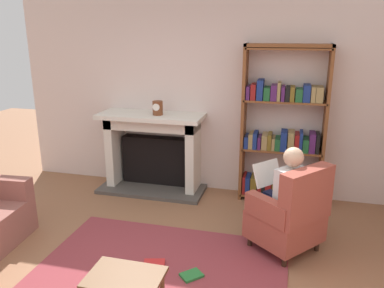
{
  "coord_description": "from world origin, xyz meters",
  "views": [
    {
      "loc": [
        1.11,
        -2.71,
        2.24
      ],
      "look_at": [
        0.1,
        1.2,
        1.05
      ],
      "focal_mm": 36.14,
      "sensor_mm": 36.0,
      "label": 1
    }
  ],
  "objects": [
    {
      "name": "armchair_reading",
      "position": [
        1.19,
        1.03,
        0.42
      ],
      "size": [
        0.89,
        0.89,
        0.97
      ],
      "rotation": [
        0.0,
        0.0,
        4.02
      ],
      "color": "#331E14",
      "rests_on": "ground"
    },
    {
      "name": "bookshelf",
      "position": [
        1.03,
        2.33,
        0.96
      ],
      "size": [
        1.08,
        0.32,
        2.08
      ],
      "color": "brown",
      "rests_on": "ground"
    },
    {
      "name": "fireplace",
      "position": [
        -0.76,
        2.3,
        0.59
      ],
      "size": [
        1.51,
        0.64,
        1.13
      ],
      "color": "#4C4742",
      "rests_on": "ground"
    },
    {
      "name": "back_wall",
      "position": [
        0.0,
        2.55,
        1.35
      ],
      "size": [
        5.6,
        0.1,
        2.7
      ],
      "primitive_type": "cube",
      "color": "beige",
      "rests_on": "ground"
    },
    {
      "name": "seated_reader",
      "position": [
        1.1,
        1.1,
        0.62
      ],
      "size": [
        0.59,
        0.57,
        1.14
      ],
      "rotation": [
        0.0,
        0.0,
        4.02
      ],
      "color": "silver",
      "rests_on": "ground"
    },
    {
      "name": "side_table",
      "position": [
        0.01,
        -0.45,
        0.41
      ],
      "size": [
        0.56,
        0.39,
        0.5
      ],
      "color": "brown",
      "rests_on": "ground"
    },
    {
      "name": "scattered_books",
      "position": [
        0.01,
        0.31,
        0.03
      ],
      "size": [
        0.69,
        0.43,
        0.03
      ],
      "color": "gold",
      "rests_on": "area_rug"
    },
    {
      "name": "area_rug",
      "position": [
        0.0,
        0.3,
        0.01
      ],
      "size": [
        2.4,
        1.8,
        0.01
      ],
      "primitive_type": "cube",
      "color": "brown",
      "rests_on": "ground"
    },
    {
      "name": "mantel_clock",
      "position": [
        -0.64,
        2.2,
        1.22
      ],
      "size": [
        0.14,
        0.14,
        0.19
      ],
      "color": "brown",
      "rests_on": "fireplace"
    }
  ]
}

